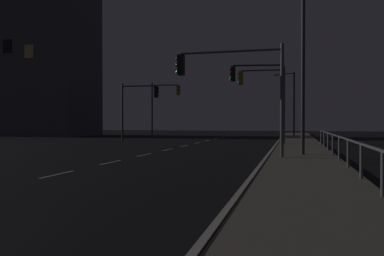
% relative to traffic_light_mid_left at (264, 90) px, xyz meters
% --- Properties ---
extents(ground_plane, '(112.00, 112.00, 0.00)m').
position_rel_traffic_light_mid_left_xyz_m(ground_plane, '(-5.28, -9.72, -3.95)').
color(ground_plane, black).
rests_on(ground_plane, ground).
extents(sidewalk_right, '(2.95, 77.00, 0.14)m').
position_rel_traffic_light_mid_left_xyz_m(sidewalk_right, '(2.50, -9.72, -3.88)').
color(sidewalk_right, gray).
rests_on(sidewalk_right, ground).
extents(lane_markings_center, '(0.14, 50.00, 0.01)m').
position_rel_traffic_light_mid_left_xyz_m(lane_markings_center, '(-5.28, -6.22, -3.94)').
color(lane_markings_center, silver).
rests_on(lane_markings_center, ground).
extents(lane_edge_line, '(0.14, 53.00, 0.01)m').
position_rel_traffic_light_mid_left_xyz_m(lane_edge_line, '(0.78, -4.72, -3.94)').
color(lane_edge_line, silver).
rests_on(lane_edge_line, ground).
extents(traffic_light_mid_left, '(3.37, 0.34, 5.46)m').
position_rel_traffic_light_mid_left_xyz_m(traffic_light_mid_left, '(0.00, 0.00, 0.00)').
color(traffic_light_mid_left, '#4C4C51').
rests_on(traffic_light_mid_left, sidewalk_right).
extents(traffic_light_far_left, '(3.37, 0.34, 4.95)m').
position_rel_traffic_light_mid_left_xyz_m(traffic_light_far_left, '(-10.72, 3.20, -0.48)').
color(traffic_light_far_left, '#2D3033').
rests_on(traffic_light_far_left, ground).
extents(traffic_light_near_right, '(4.93, 0.42, 4.95)m').
position_rel_traffic_light_mid_left_xyz_m(traffic_light_near_right, '(-0.66, -11.49, -0.26)').
color(traffic_light_near_right, '#4C4C51').
rests_on(traffic_light_near_right, sidewalk_right).
extents(traffic_light_overhead_east, '(2.99, 0.52, 5.60)m').
position_rel_traffic_light_mid_left_xyz_m(traffic_light_overhead_east, '(-10.62, 10.02, -0.07)').
color(traffic_light_overhead_east, '#4C4C51').
rests_on(traffic_light_overhead_east, ground).
extents(traffic_light_mid_right, '(3.43, 0.67, 5.37)m').
position_rel_traffic_light_mid_left_xyz_m(traffic_light_mid_right, '(-0.05, -3.33, -0.05)').
color(traffic_light_mid_right, '#38383D').
rests_on(traffic_light_mid_right, sidewalk_right).
extents(street_lamp_far_end, '(2.35, 0.58, 8.05)m').
position_rel_traffic_light_mid_left_xyz_m(street_lamp_far_end, '(2.82, -9.92, 1.01)').
color(street_lamp_far_end, '#2D3033').
rests_on(street_lamp_far_end, sidewalk_right).
extents(street_lamp_corner, '(2.33, 0.81, 7.02)m').
position_rel_traffic_light_mid_left_xyz_m(street_lamp_corner, '(1.73, 17.42, 0.46)').
color(street_lamp_corner, '#38383D').
rests_on(street_lamp_corner, sidewalk_right).
extents(barrier_fence, '(0.09, 27.95, 0.98)m').
position_rel_traffic_light_mid_left_xyz_m(barrier_fence, '(3.83, -15.29, -3.08)').
color(barrier_fence, '#59595E').
rests_on(barrier_fence, sidewalk_right).
extents(building_distant, '(19.71, 8.30, 26.15)m').
position_rel_traffic_light_mid_left_xyz_m(building_distant, '(-31.33, 14.52, 9.13)').
color(building_distant, '#4C515B').
rests_on(building_distant, ground).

